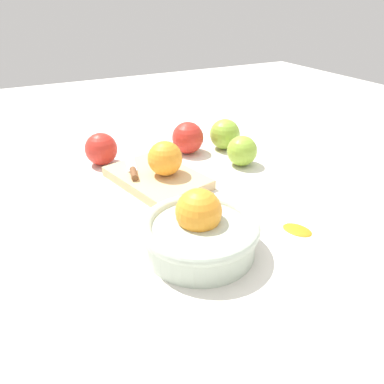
{
  "coord_description": "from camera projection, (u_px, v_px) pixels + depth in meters",
  "views": [
    {
      "loc": [
        -0.57,
        0.3,
        0.37
      ],
      "look_at": [
        -0.03,
        0.02,
        0.04
      ],
      "focal_mm": 35.06,
      "sensor_mm": 36.0,
      "label": 1
    }
  ],
  "objects": [
    {
      "name": "ground_plane",
      "position": [
        195.0,
        200.0,
        0.74
      ],
      "size": [
        2.4,
        2.4,
        0.0
      ],
      "primitive_type": "plane",
      "color": "silver"
    },
    {
      "name": "bowl",
      "position": [
        200.0,
        231.0,
        0.58
      ],
      "size": [
        0.19,
        0.19,
        0.1
      ],
      "color": "beige",
      "rests_on": "ground_plane"
    },
    {
      "name": "cutting_board",
      "position": [
        157.0,
        178.0,
        0.8
      ],
      "size": [
        0.24,
        0.19,
        0.02
      ],
      "primitive_type": "cube",
      "rotation": [
        0.0,
        0.0,
        0.23
      ],
      "color": "#DBB77F",
      "rests_on": "ground_plane"
    },
    {
      "name": "orange_on_board",
      "position": [
        165.0,
        158.0,
        0.78
      ],
      "size": [
        0.07,
        0.07,
        0.07
      ],
      "primitive_type": "sphere",
      "color": "orange",
      "rests_on": "cutting_board"
    },
    {
      "name": "knife",
      "position": [
        132.0,
        168.0,
        0.81
      ],
      "size": [
        0.15,
        0.05,
        0.01
      ],
      "color": "silver",
      "rests_on": "cutting_board"
    },
    {
      "name": "apple_front_right",
      "position": [
        242.0,
        151.0,
        0.87
      ],
      "size": [
        0.07,
        0.07,
        0.07
      ],
      "primitive_type": "sphere",
      "color": "#8EB738",
      "rests_on": "ground_plane"
    },
    {
      "name": "apple_back_right",
      "position": [
        101.0,
        149.0,
        0.88
      ],
      "size": [
        0.08,
        0.08,
        0.08
      ],
      "primitive_type": "sphere",
      "color": "red",
      "rests_on": "ground_plane"
    },
    {
      "name": "apple_front_right_2",
      "position": [
        225.0,
        134.0,
        0.96
      ],
      "size": [
        0.08,
        0.08,
        0.08
      ],
      "primitive_type": "sphere",
      "color": "#8EB738",
      "rests_on": "ground_plane"
    },
    {
      "name": "apple_front_right_3",
      "position": [
        188.0,
        138.0,
        0.94
      ],
      "size": [
        0.08,
        0.08,
        0.08
      ],
      "primitive_type": "sphere",
      "color": "red",
      "rests_on": "ground_plane"
    },
    {
      "name": "citrus_peel",
      "position": [
        298.0,
        228.0,
        0.65
      ],
      "size": [
        0.06,
        0.05,
        0.01
      ],
      "primitive_type": "ellipsoid",
      "rotation": [
        0.0,
        0.0,
        0.4
      ],
      "color": "orange",
      "rests_on": "ground_plane"
    }
  ]
}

